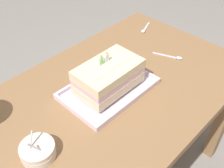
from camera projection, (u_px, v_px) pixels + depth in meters
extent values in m
cube|color=olive|center=(115.00, 92.00, 1.17)|extent=(1.19, 0.75, 0.04)
cube|color=olive|center=(223.00, 117.00, 1.53)|extent=(0.06, 0.06, 0.66)
cube|color=olive|center=(136.00, 69.00, 1.85)|extent=(0.06, 0.06, 0.66)
cube|color=silver|center=(109.00, 90.00, 1.15)|extent=(0.38, 0.25, 0.01)
cube|color=silver|center=(131.00, 102.00, 1.08)|extent=(0.38, 0.01, 0.02)
cube|color=silver|center=(89.00, 75.00, 1.20)|extent=(0.38, 0.01, 0.02)
cube|color=silver|center=(75.00, 111.00, 1.04)|extent=(0.01, 0.23, 0.02)
cube|color=silver|center=(137.00, 68.00, 1.24)|extent=(0.01, 0.23, 0.02)
cube|color=beige|center=(109.00, 82.00, 1.12)|extent=(0.26, 0.16, 0.04)
cube|color=beige|center=(108.00, 76.00, 1.10)|extent=(0.26, 0.16, 0.02)
cube|color=beige|center=(108.00, 70.00, 1.08)|extent=(0.26, 0.16, 0.04)
cube|color=beige|center=(111.00, 66.00, 1.06)|extent=(0.20, 0.03, 0.00)
cube|color=#99DB9E|center=(101.00, 61.00, 1.06)|extent=(0.02, 0.01, 0.03)
ellipsoid|color=yellow|center=(101.00, 56.00, 1.04)|extent=(0.01, 0.01, 0.01)
cube|color=white|center=(107.00, 58.00, 1.07)|extent=(0.02, 0.01, 0.03)
ellipsoid|color=yellow|center=(107.00, 53.00, 1.06)|extent=(0.01, 0.01, 0.01)
cylinder|color=silver|center=(38.00, 152.00, 0.90)|extent=(0.12, 0.12, 0.03)
cylinder|color=silver|center=(37.00, 149.00, 0.89)|extent=(0.12, 0.12, 0.03)
cylinder|color=silver|center=(36.00, 148.00, 0.86)|extent=(0.05, 0.03, 0.07)
cylinder|color=silver|center=(30.00, 142.00, 0.87)|extent=(0.05, 0.03, 0.06)
ellipsoid|color=silver|center=(179.00, 58.00, 1.31)|extent=(0.03, 0.04, 0.01)
cube|color=silver|center=(164.00, 55.00, 1.33)|extent=(0.05, 0.11, 0.00)
ellipsoid|color=silver|center=(143.00, 31.00, 1.50)|extent=(0.04, 0.03, 0.01)
cube|color=silver|center=(147.00, 26.00, 1.54)|extent=(0.09, 0.04, 0.00)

